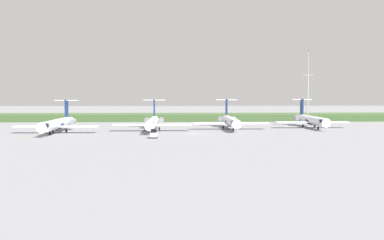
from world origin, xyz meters
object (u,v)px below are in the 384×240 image
at_px(regional_jet_fourth, 311,120).
at_px(baggage_tug, 154,134).
at_px(regional_jet_second, 153,122).
at_px(regional_jet_third, 230,121).
at_px(regional_jet_nearest, 58,124).
at_px(antenna_mast, 308,92).
at_px(safety_cone_front_marker, 27,138).

distance_m(regional_jet_fourth, baggage_tug, 58.35).
xyz_separation_m(regional_jet_second, baggage_tug, (1.46, -22.66, -1.53)).
distance_m(regional_jet_second, baggage_tug, 22.76).
xyz_separation_m(regional_jet_third, baggage_tug, (-21.90, -28.35, -1.53)).
bearing_deg(baggage_tug, regional_jet_nearest, 148.64).
distance_m(regional_jet_third, antenna_mast, 50.43).
relative_size(regional_jet_third, antenna_mast, 1.13).
bearing_deg(regional_jet_fourth, safety_cone_front_marker, -156.64).
distance_m(regional_jet_third, regional_jet_fourth, 26.62).
bearing_deg(regional_jet_fourth, antenna_mast, 75.70).
relative_size(regional_jet_second, antenna_mast, 1.13).
xyz_separation_m(antenna_mast, safety_cone_front_marker, (-86.43, -65.24, -11.05)).
bearing_deg(regional_jet_nearest, regional_jet_fourth, 12.16).
bearing_deg(regional_jet_fourth, regional_jet_third, -169.98).
xyz_separation_m(antenna_mast, baggage_tug, (-56.10, -64.35, -10.32)).
height_order(regional_jet_third, safety_cone_front_marker, regional_jet_third).
bearing_deg(antenna_mast, regional_jet_nearest, -150.29).
xyz_separation_m(regional_jet_second, regional_jet_third, (23.35, 5.69, 0.00)).
distance_m(regional_jet_nearest, baggage_tug, 32.14).
relative_size(regional_jet_third, safety_cone_front_marker, 56.36).
xyz_separation_m(regional_jet_fourth, antenna_mast, (8.00, 31.37, 8.79)).
bearing_deg(regional_jet_third, baggage_tug, -127.68).
bearing_deg(regional_jet_second, regional_jet_nearest, -167.07).
bearing_deg(regional_jet_second, regional_jet_fourth, 11.76).
distance_m(regional_jet_third, safety_cone_front_marker, 59.89).
distance_m(regional_jet_nearest, regional_jet_fourth, 77.25).
distance_m(regional_jet_second, safety_cone_front_marker, 37.33).
bearing_deg(baggage_tug, regional_jet_second, 93.68).
distance_m(regional_jet_nearest, antenna_mast, 96.55).
height_order(antenna_mast, safety_cone_front_marker, antenna_mast).
bearing_deg(regional_jet_nearest, regional_jet_second, 12.93).
height_order(regional_jet_nearest, baggage_tug, regional_jet_nearest).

